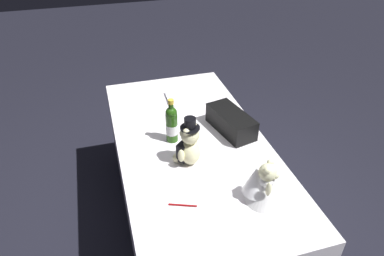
{
  "coord_description": "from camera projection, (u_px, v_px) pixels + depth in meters",
  "views": [
    {
      "loc": [
        -1.58,
        0.46,
        1.97
      ],
      "look_at": [
        0.0,
        0.0,
        0.84
      ],
      "focal_mm": 32.56,
      "sensor_mm": 36.0,
      "label": 1
    }
  ],
  "objects": [
    {
      "name": "ground_plane",
      "position": [
        192.0,
        225.0,
        2.47
      ],
      "size": [
        12.0,
        12.0,
        0.0
      ],
      "primitive_type": "plane",
      "color": "black"
    },
    {
      "name": "teddy_bear_bride",
      "position": [
        263.0,
        184.0,
        1.62
      ],
      "size": [
        0.22,
        0.23,
        0.23
      ],
      "color": "white",
      "rests_on": "reception_table"
    },
    {
      "name": "teddy_bear_groom",
      "position": [
        189.0,
        146.0,
        1.84
      ],
      "size": [
        0.15,
        0.15,
        0.29
      ],
      "color": "beige",
      "rests_on": "reception_table"
    },
    {
      "name": "gift_case_black",
      "position": [
        231.0,
        122.0,
        2.12
      ],
      "size": [
        0.37,
        0.23,
        0.13
      ],
      "color": "black",
      "rests_on": "reception_table"
    },
    {
      "name": "champagne_bottle",
      "position": [
        172.0,
        124.0,
        2.0
      ],
      "size": [
        0.07,
        0.07,
        0.28
      ],
      "color": "#204910",
      "rests_on": "reception_table"
    },
    {
      "name": "reception_table",
      "position": [
        192.0,
        187.0,
        2.26
      ],
      "size": [
        1.72,
        0.86,
        0.74
      ],
      "primitive_type": "cube",
      "color": "white",
      "rests_on": "ground_plane"
    },
    {
      "name": "signing_pen",
      "position": [
        182.0,
        205.0,
        1.64
      ],
      "size": [
        0.06,
        0.13,
        0.01
      ],
      "color": "maroon",
      "rests_on": "reception_table"
    },
    {
      "name": "guestbook",
      "position": [
        188.0,
        97.0,
        2.47
      ],
      "size": [
        0.24,
        0.3,
        0.02
      ],
      "primitive_type": "cube",
      "rotation": [
        0.0,
        0.0,
        -0.04
      ],
      "color": "white",
      "rests_on": "reception_table"
    }
  ]
}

